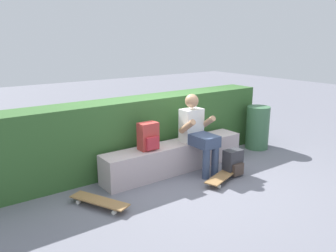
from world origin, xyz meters
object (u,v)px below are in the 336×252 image
at_px(person_skater, 197,131).
at_px(trash_bin, 258,128).
at_px(bench_main, 175,157).
at_px(backpack_on_bench, 148,137).
at_px(skateboard_beside_bench, 99,201).
at_px(skateboard_near_person, 223,176).
at_px(backpack_on_ground, 233,163).

xyz_separation_m(person_skater, trash_bin, (1.67, 0.20, -0.25)).
bearing_deg(trash_bin, bench_main, 179.92).
bearing_deg(backpack_on_bench, skateboard_beside_bench, -158.38).
relative_size(bench_main, person_skater, 2.04).
relative_size(bench_main, skateboard_near_person, 2.98).
xyz_separation_m(person_skater, backpack_on_ground, (0.33, -0.46, -0.46)).
distance_m(bench_main, backpack_on_bench, 0.65).
xyz_separation_m(bench_main, backpack_on_ground, (0.60, -0.67, -0.03)).
bearing_deg(bench_main, skateboard_beside_bench, -164.91).
relative_size(skateboard_beside_bench, backpack_on_bench, 2.02).
bearing_deg(backpack_on_ground, skateboard_near_person, -166.91).
bearing_deg(skateboard_beside_bench, skateboard_near_person, -10.22).
bearing_deg(skateboard_beside_bench, backpack_on_bench, 21.62).
height_order(backpack_on_ground, trash_bin, trash_bin).
distance_m(backpack_on_ground, trash_bin, 1.51).
height_order(person_skater, backpack_on_ground, person_skater).
height_order(person_skater, trash_bin, person_skater).
bearing_deg(bench_main, backpack_on_bench, -178.92).
bearing_deg(backpack_on_ground, backpack_on_bench, 149.09).
height_order(bench_main, skateboard_beside_bench, bench_main).
xyz_separation_m(bench_main, trash_bin, (1.94, -0.00, 0.17)).
bearing_deg(backpack_on_bench, person_skater, -14.41).
xyz_separation_m(skateboard_near_person, skateboard_beside_bench, (-1.82, 0.33, 0.00)).
relative_size(person_skater, backpack_on_bench, 3.00).
bearing_deg(backpack_on_ground, bench_main, 131.90).
distance_m(bench_main, skateboard_beside_bench, 1.55).
relative_size(person_skater, skateboard_beside_bench, 1.49).
bearing_deg(skateboard_beside_bench, bench_main, 15.09).
height_order(person_skater, skateboard_near_person, person_skater).
height_order(skateboard_beside_bench, backpack_on_bench, backpack_on_bench).
relative_size(bench_main, trash_bin, 3.06).
relative_size(skateboard_near_person, backpack_on_ground, 2.05).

